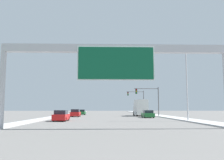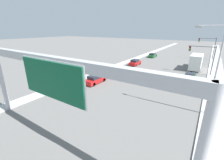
{
  "view_description": "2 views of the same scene",
  "coord_description": "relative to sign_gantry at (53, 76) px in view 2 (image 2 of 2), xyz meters",
  "views": [
    {
      "loc": [
        -0.96,
        -3.97,
        1.82
      ],
      "look_at": [
        0.0,
        29.91,
        5.61
      ],
      "focal_mm": 40.0,
      "sensor_mm": 36.0,
      "label": 1
    },
    {
      "loc": [
        9.49,
        11.42,
        9.35
      ],
      "look_at": [
        -1.45,
        28.08,
        2.48
      ],
      "focal_mm": 24.0,
      "sensor_mm": 36.0,
      "label": 2
    }
  ],
  "objects": [
    {
      "name": "street_lamp_right",
      "position": [
        10.04,
        12.05,
        -0.28
      ],
      "size": [
        2.77,
        0.28,
        9.77
      ],
      "color": "#B2B2B7",
      "rests_on": "ground"
    },
    {
      "name": "traffic_light_near_intersection",
      "position": [
        8.58,
        30.09,
        -1.8
      ],
      "size": [
        5.15,
        0.32,
        6.13
      ],
      "color": "#4C4C4F",
      "rests_on": "ground"
    },
    {
      "name": "median_strip_left",
      "position": [
        -10.75,
        42.09,
        -5.92
      ],
      "size": [
        2.0,
        120.0,
        0.15
      ],
      "color": "#B6B6B6",
      "rests_on": "ground"
    },
    {
      "name": "sidewalk_right",
      "position": [
        11.25,
        42.09,
        -5.92
      ],
      "size": [
        3.0,
        120.0,
        0.15
      ],
      "color": "#B6B6B6",
      "rests_on": "ground"
    },
    {
      "name": "car_near_center",
      "position": [
        -7.0,
        29.89,
        -5.27
      ],
      "size": [
        1.8,
        4.21,
        1.54
      ],
      "color": "red",
      "rests_on": "ground"
    },
    {
      "name": "car_far_center",
      "position": [
        7.0,
        24.46,
        -5.34
      ],
      "size": [
        1.85,
        4.36,
        1.38
      ],
      "color": "#1E662D",
      "rests_on": "ground"
    },
    {
      "name": "traffic_light_mid_block",
      "position": [
        8.71,
        50.09,
        -1.42
      ],
      "size": [
        5.05,
        0.32,
        6.75
      ],
      "color": "#4C4C4F",
      "rests_on": "ground"
    },
    {
      "name": "sign_gantry",
      "position": [
        0.0,
        0.0,
        0.0
      ],
      "size": [
        20.39,
        0.73,
        7.47
      ],
      "color": "#B2B2B7",
      "rests_on": "ground"
    },
    {
      "name": "car_far_left",
      "position": [
        -7.0,
        43.91,
        -5.34
      ],
      "size": [
        1.82,
        4.3,
        1.37
      ],
      "color": "#1E662D",
      "rests_on": "ground"
    },
    {
      "name": "car_mid_left",
      "position": [
        -7.0,
        13.16,
        -5.29
      ],
      "size": [
        1.76,
        4.64,
        1.49
      ],
      "color": "red",
      "rests_on": "ground"
    },
    {
      "name": "truck_box_primary",
      "position": [
        7.0,
        34.28,
        -4.18
      ],
      "size": [
        2.42,
        8.38,
        3.58
      ],
      "color": "white",
      "rests_on": "ground"
    }
  ]
}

